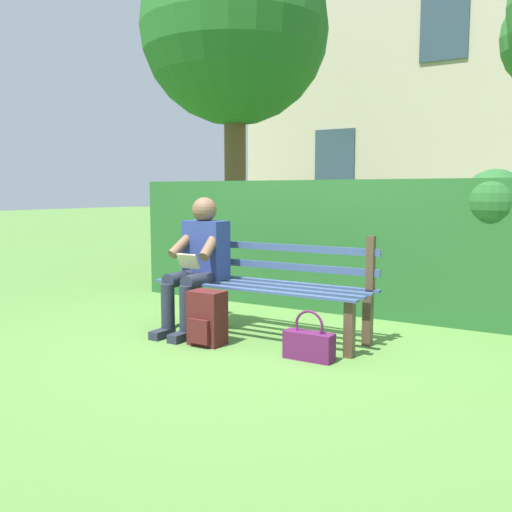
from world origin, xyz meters
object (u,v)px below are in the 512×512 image
(park_bench, at_px, (266,285))
(handbag, at_px, (309,344))
(backpack, at_px, (207,318))
(tree_far, at_px, (230,37))
(person_seated, at_px, (198,260))

(park_bench, distance_m, handbag, 0.85)
(backpack, bearing_deg, tree_far, -58.45)
(handbag, bearing_deg, park_bench, -36.45)
(person_seated, distance_m, backpack, 0.65)
(park_bench, relative_size, person_seated, 1.61)
(handbag, bearing_deg, backpack, 3.43)
(person_seated, distance_m, tree_far, 5.50)
(person_seated, xyz_separation_m, tree_far, (2.28, -3.93, 3.09))
(person_seated, xyz_separation_m, handbag, (-1.24, 0.30, -0.51))
(park_bench, distance_m, person_seated, 0.65)
(park_bench, height_order, backpack, park_bench)
(tree_far, bearing_deg, handbag, 129.73)
(handbag, height_order, tree_far, tree_far)
(handbag, bearing_deg, person_seated, -13.60)
(person_seated, height_order, handbag, person_seated)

